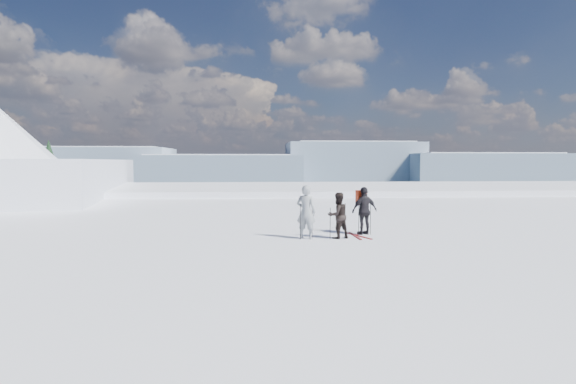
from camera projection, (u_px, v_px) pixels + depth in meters
name	position (u px, v px, depth m)	size (l,w,h in m)	color
lake_basin	(291.00, 258.00, 43.21)	(820.00, 820.00, 71.62)	white
far_mountain_range	(288.00, 170.00, 468.04)	(770.00, 110.00, 53.00)	slate
skier_grey	(306.00, 212.00, 16.62)	(0.73, 0.48, 2.01)	gray
skier_dark	(338.00, 215.00, 16.71)	(0.84, 0.65, 1.72)	black
skier_pack	(364.00, 211.00, 17.59)	(1.10, 0.46, 1.88)	black
backpack	(361.00, 179.00, 17.73)	(0.40, 0.23, 0.58)	red
ski_poles	(337.00, 221.00, 16.92)	(2.87, 0.87, 1.36)	black
skis_loose	(357.00, 236.00, 17.25)	(0.73, 1.70, 0.03)	black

